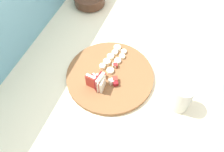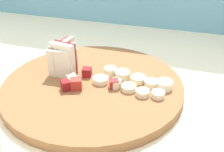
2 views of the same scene
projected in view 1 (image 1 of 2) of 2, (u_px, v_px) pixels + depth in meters
ground at (117, 147)px, 1.70m from camera, size 10.00×10.00×0.00m
tiled_countertop at (119, 120)px, 1.34m from camera, size 1.26×0.84×0.88m
tile_backsplash at (39, 75)px, 1.26m from camera, size 2.40×0.04×1.28m
cutting_board at (110, 76)px, 0.97m from camera, size 0.34×0.34×0.02m
apple_wedge_fan at (98, 82)px, 0.90m from camera, size 0.06×0.07×0.07m
apple_dice_pile at (112, 76)px, 0.94m from camera, size 0.11×0.08×0.02m
banana_slice_rows at (113, 59)px, 1.00m from camera, size 0.15×0.08×0.02m
small_jar at (181, 97)px, 0.85m from camera, size 0.07×0.07×0.12m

